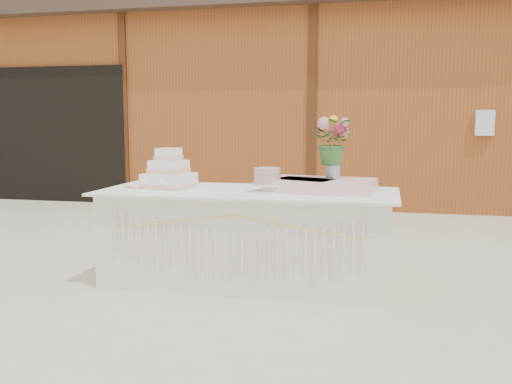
{
  "coord_description": "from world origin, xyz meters",
  "views": [
    {
      "loc": [
        1.09,
        -4.46,
        1.34
      ],
      "look_at": [
        0.0,
        0.3,
        0.72
      ],
      "focal_mm": 40.0,
      "sensor_mm": 36.0,
      "label": 1
    }
  ],
  "objects": [
    {
      "name": "flower_vase",
      "position": [
        0.68,
        0.06,
        0.95
      ],
      "size": [
        0.12,
        0.12,
        0.16
      ],
      "primitive_type": "cylinder",
      "color": "silver",
      "rests_on": "satin_runner"
    },
    {
      "name": "ground",
      "position": [
        0.0,
        0.0,
        0.0
      ],
      "size": [
        80.0,
        80.0,
        0.0
      ],
      "primitive_type": "plane",
      "color": "beige",
      "rests_on": "ground"
    },
    {
      "name": "bouquet",
      "position": [
        0.68,
        0.06,
        1.22
      ],
      "size": [
        0.33,
        0.29,
        0.36
      ],
      "primitive_type": "imported",
      "rotation": [
        0.0,
        0.0,
        0.0
      ],
      "color": "#336A2A",
      "rests_on": "flower_vase"
    },
    {
      "name": "pink_cake_stand",
      "position": [
        0.18,
        -0.08,
        0.88
      ],
      "size": [
        0.27,
        0.27,
        0.19
      ],
      "color": "white",
      "rests_on": "cake_table"
    },
    {
      "name": "wedding_cake",
      "position": [
        -0.69,
        0.03,
        0.88
      ],
      "size": [
        0.43,
        0.43,
        0.34
      ],
      "rotation": [
        0.0,
        0.0,
        -0.19
      ],
      "color": "white",
      "rests_on": "cake_table"
    },
    {
      "name": "barn",
      "position": [
        -0.01,
        5.99,
        1.68
      ],
      "size": [
        12.6,
        4.6,
        3.3
      ],
      "color": "brown",
      "rests_on": "ground"
    },
    {
      "name": "cake_table",
      "position": [
        0.0,
        -0.0,
        0.39
      ],
      "size": [
        2.4,
        1.0,
        0.77
      ],
      "color": "silver",
      "rests_on": "ground"
    },
    {
      "name": "satin_runner",
      "position": [
        0.59,
        0.04,
        0.82
      ],
      "size": [
        0.89,
        0.59,
        0.11
      ],
      "primitive_type": "cube",
      "rotation": [
        0.0,
        0.0,
        -0.13
      ],
      "color": "#F6CBC6",
      "rests_on": "cake_table"
    },
    {
      "name": "loose_flowers",
      "position": [
        -1.04,
        0.07,
        0.78
      ],
      "size": [
        0.17,
        0.33,
        0.02
      ],
      "primitive_type": null,
      "rotation": [
        0.0,
        0.0,
        -0.14
      ],
      "color": "pink",
      "rests_on": "cake_table"
    }
  ]
}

